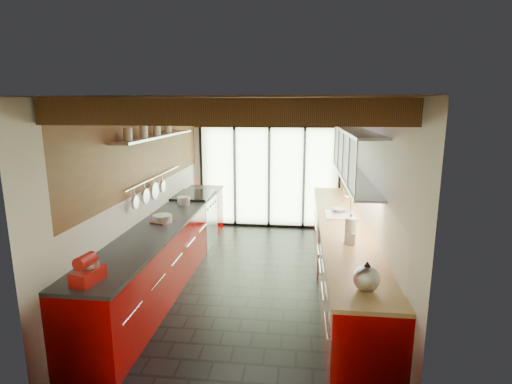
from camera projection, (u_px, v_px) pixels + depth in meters
ground at (254, 279)px, 5.94m from camera, size 5.50×5.50×0.00m
room_shell at (253, 170)px, 5.60m from camera, size 5.50×5.50×5.50m
ceiling_beams at (256, 111)px, 5.79m from camera, size 3.14×5.06×4.90m
glass_door at (269, 149)px, 8.21m from camera, size 2.95×0.10×2.90m
left_counter at (169, 247)px, 5.99m from camera, size 0.68×5.00×0.92m
range_stove at (195, 220)px, 7.40m from camera, size 0.66×0.90×0.97m
right_counter at (342, 254)px, 5.70m from camera, size 0.68×5.00×0.92m
sink_assembly at (342, 213)px, 5.99m from camera, size 0.45×0.52×0.43m
upper_cabinets_right at (355, 155)px, 5.69m from camera, size 0.34×3.00×3.00m
left_wall_fixtures at (156, 151)px, 5.85m from camera, size 0.28×2.60×0.96m
stand_mixer at (88, 271)px, 3.69m from camera, size 0.23×0.34×0.29m
pot_large at (184, 201)px, 6.64m from camera, size 0.25×0.25×0.13m
pot_small at (162, 219)px, 5.65m from camera, size 0.28×0.28×0.10m
cutting_board at (162, 221)px, 5.65m from camera, size 0.29×0.35×0.03m
kettle at (367, 277)px, 3.54m from camera, size 0.29×0.32×0.28m
paper_towel at (350, 231)px, 4.76m from camera, size 0.14×0.14×0.37m
soap_bottle at (351, 236)px, 4.73m from camera, size 0.09×0.10×0.21m
bowl at (339, 210)px, 6.22m from camera, size 0.28×0.28×0.06m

